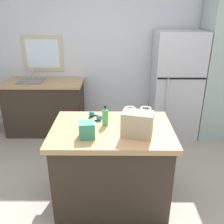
{
  "coord_description": "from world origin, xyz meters",
  "views": [
    {
      "loc": [
        -0.11,
        -2.09,
        2.05
      ],
      "look_at": [
        -0.13,
        0.47,
        0.96
      ],
      "focal_mm": 39.6,
      "sensor_mm": 36.0,
      "label": 1
    }
  ],
  "objects_px": {
    "tall_cabinet": "(219,70)",
    "small_box": "(87,130)",
    "shopping_bag": "(137,124)",
    "kitchen_island": "(112,165)",
    "refrigerator": "(175,85)",
    "ear_defenders": "(95,117)",
    "bottle": "(105,116)"
  },
  "relations": [
    {
      "from": "bottle",
      "to": "shopping_bag",
      "type": "bearing_deg",
      "value": -37.27
    },
    {
      "from": "kitchen_island",
      "to": "bottle",
      "type": "xyz_separation_m",
      "value": [
        -0.07,
        0.07,
        0.55
      ]
    },
    {
      "from": "refrigerator",
      "to": "ear_defenders",
      "type": "xyz_separation_m",
      "value": [
        -1.22,
        -1.43,
        0.07
      ]
    },
    {
      "from": "kitchen_island",
      "to": "shopping_bag",
      "type": "xyz_separation_m",
      "value": [
        0.24,
        -0.17,
        0.58
      ]
    },
    {
      "from": "small_box",
      "to": "ear_defenders",
      "type": "height_order",
      "value": "small_box"
    },
    {
      "from": "kitchen_island",
      "to": "tall_cabinet",
      "type": "bearing_deg",
      "value": 44.11
    },
    {
      "from": "shopping_bag",
      "to": "small_box",
      "type": "relative_size",
      "value": 2.06
    },
    {
      "from": "refrigerator",
      "to": "small_box",
      "type": "bearing_deg",
      "value": -124.26
    },
    {
      "from": "tall_cabinet",
      "to": "bottle",
      "type": "xyz_separation_m",
      "value": [
        -1.78,
        -1.59,
        -0.12
      ]
    },
    {
      "from": "tall_cabinet",
      "to": "kitchen_island",
      "type": "bearing_deg",
      "value": -135.89
    },
    {
      "from": "shopping_bag",
      "to": "bottle",
      "type": "relative_size",
      "value": 1.46
    },
    {
      "from": "refrigerator",
      "to": "shopping_bag",
      "type": "height_order",
      "value": "refrigerator"
    },
    {
      "from": "shopping_bag",
      "to": "refrigerator",
      "type": "bearing_deg",
      "value": 66.52
    },
    {
      "from": "tall_cabinet",
      "to": "small_box",
      "type": "relative_size",
      "value": 14.36
    },
    {
      "from": "bottle",
      "to": "ear_defenders",
      "type": "height_order",
      "value": "bottle"
    },
    {
      "from": "tall_cabinet",
      "to": "bottle",
      "type": "relative_size",
      "value": 10.22
    },
    {
      "from": "kitchen_island",
      "to": "tall_cabinet",
      "type": "relative_size",
      "value": 0.55
    },
    {
      "from": "small_box",
      "to": "ear_defenders",
      "type": "relative_size",
      "value": 0.74
    },
    {
      "from": "tall_cabinet",
      "to": "small_box",
      "type": "distance_m",
      "value": 2.7
    },
    {
      "from": "kitchen_island",
      "to": "refrigerator",
      "type": "distance_m",
      "value": 2.0
    },
    {
      "from": "refrigerator",
      "to": "ear_defenders",
      "type": "relative_size",
      "value": 8.17
    },
    {
      "from": "tall_cabinet",
      "to": "bottle",
      "type": "bearing_deg",
      "value": -138.24
    },
    {
      "from": "shopping_bag",
      "to": "kitchen_island",
      "type": "bearing_deg",
      "value": 145.61
    },
    {
      "from": "tall_cabinet",
      "to": "shopping_bag",
      "type": "relative_size",
      "value": 6.98
    },
    {
      "from": "refrigerator",
      "to": "tall_cabinet",
      "type": "xyz_separation_m",
      "value": [
        0.68,
        0.0,
        0.26
      ]
    },
    {
      "from": "tall_cabinet",
      "to": "ear_defenders",
      "type": "distance_m",
      "value": 2.38
    },
    {
      "from": "refrigerator",
      "to": "ear_defenders",
      "type": "bearing_deg",
      "value": -130.45
    },
    {
      "from": "shopping_bag",
      "to": "small_box",
      "type": "bearing_deg",
      "value": -176.02
    },
    {
      "from": "kitchen_island",
      "to": "small_box",
      "type": "height_order",
      "value": "small_box"
    },
    {
      "from": "kitchen_island",
      "to": "small_box",
      "type": "relative_size",
      "value": 7.93
    },
    {
      "from": "ear_defenders",
      "to": "small_box",
      "type": "bearing_deg",
      "value": -96.37
    },
    {
      "from": "kitchen_island",
      "to": "refrigerator",
      "type": "relative_size",
      "value": 0.72
    }
  ]
}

